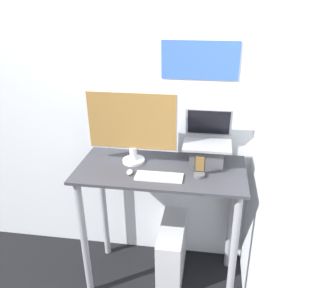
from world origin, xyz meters
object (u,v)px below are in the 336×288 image
object	(u,v)px
laptop	(207,150)
cell_phone	(200,171)
monitor	(132,126)
mouse	(130,172)
keyboard	(159,177)
computer_tower	(172,248)

from	to	relation	value
laptop	cell_phone	distance (m)	0.19
cell_phone	monitor	bearing A→B (deg)	163.68
monitor	mouse	xyz separation A→B (m)	(0.01, -0.17, -0.25)
laptop	keyboard	distance (m)	0.38
cell_phone	laptop	bearing A→B (deg)	78.13
laptop	cell_phone	xyz separation A→B (m)	(-0.04, -0.18, -0.07)
cell_phone	computer_tower	bearing A→B (deg)	140.98
monitor	computer_tower	xyz separation A→B (m)	(0.27, 0.02, -1.02)
keyboard	cell_phone	xyz separation A→B (m)	(0.25, 0.06, 0.03)
mouse	computer_tower	size ratio (longest dim) A/B	0.12
mouse	cell_phone	bearing A→B (deg)	4.59
laptop	monitor	distance (m)	0.52
monitor	laptop	bearing A→B (deg)	5.12
keyboard	mouse	bearing A→B (deg)	173.78
computer_tower	cell_phone	bearing A→B (deg)	-39.02
monitor	cell_phone	size ratio (longest dim) A/B	4.14
mouse	computer_tower	xyz separation A→B (m)	(0.25, 0.19, -0.77)
laptop	cell_phone	world-z (taller)	laptop
laptop	computer_tower	size ratio (longest dim) A/B	0.69
keyboard	computer_tower	world-z (taller)	keyboard
laptop	monitor	bearing A→B (deg)	-174.88
laptop	mouse	distance (m)	0.53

